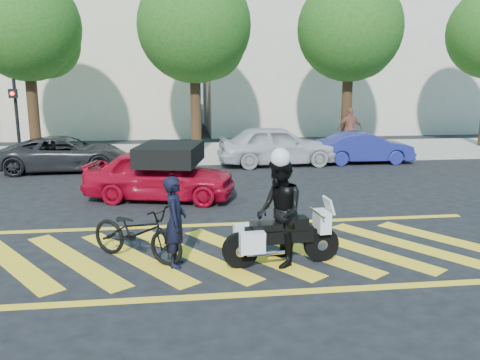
{
  "coord_description": "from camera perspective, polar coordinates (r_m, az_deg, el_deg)",
  "views": [
    {
      "loc": [
        -0.85,
        -9.33,
        3.49
      ],
      "look_at": [
        0.57,
        1.87,
        1.05
      ],
      "focal_mm": 38.0,
      "sensor_mm": 36.0,
      "label": 1
    }
  ],
  "objects": [
    {
      "name": "crosswalk",
      "position": [
        10.0,
        -2.14,
        -8.23
      ],
      "size": [
        12.33,
        4.0,
        0.01
      ],
      "color": "yellow",
      "rests_on": "ground"
    },
    {
      "name": "tree_right",
      "position": [
        22.72,
        12.49,
        15.85
      ],
      "size": [
        4.4,
        4.4,
        7.41
      ],
      "color": "black",
      "rests_on": "ground"
    },
    {
      "name": "signal_pole",
      "position": [
        19.95,
        -23.82,
        6.65
      ],
      "size": [
        0.28,
        0.43,
        3.2
      ],
      "color": "black",
      "rests_on": "ground"
    },
    {
      "name": "parked_mid_right",
      "position": [
        19.1,
        4.15,
        3.91
      ],
      "size": [
        4.46,
        1.94,
        1.5
      ],
      "primitive_type": "imported",
      "rotation": [
        0.0,
        0.0,
        1.61
      ],
      "color": "#B7B7BB",
      "rests_on": "ground"
    },
    {
      "name": "tree_center",
      "position": [
        21.48,
        -4.79,
        16.44
      ],
      "size": [
        4.6,
        4.6,
        7.56
      ],
      "color": "black",
      "rests_on": "ground"
    },
    {
      "name": "tree_left",
      "position": [
        22.15,
        -22.47,
        15.2
      ],
      "size": [
        4.2,
        4.2,
        7.26
      ],
      "color": "black",
      "rests_on": "ground"
    },
    {
      "name": "sidewalk",
      "position": [
        21.62,
        -4.89,
        3.06
      ],
      "size": [
        60.0,
        5.0,
        0.15
      ],
      "primitive_type": "cube",
      "color": "#9E998E",
      "rests_on": "ground"
    },
    {
      "name": "police_motorcycle",
      "position": [
        9.32,
        4.49,
        -6.38
      ],
      "size": [
        2.2,
        0.73,
        0.97
      ],
      "rotation": [
        0.0,
        0.0,
        0.09
      ],
      "color": "black",
      "rests_on": "ground"
    },
    {
      "name": "building_left",
      "position": [
        31.2,
        -21.14,
        14.18
      ],
      "size": [
        16.0,
        8.0,
        10.0
      ],
      "primitive_type": "cube",
      "color": "beige",
      "rests_on": "ground"
    },
    {
      "name": "officer_moto",
      "position": [
        9.18,
        4.45,
        -3.6
      ],
      "size": [
        0.84,
        1.03,
        1.99
      ],
      "primitive_type": "imported",
      "rotation": [
        0.0,
        0.0,
        -1.48
      ],
      "color": "black",
      "rests_on": "ground"
    },
    {
      "name": "pedestrian_right",
      "position": [
        22.05,
        12.25,
        5.6
      ],
      "size": [
        1.1,
        0.53,
        1.82
      ],
      "primitive_type": "imported",
      "rotation": [
        0.0,
        0.0,
        3.06
      ],
      "color": "#985345",
      "rests_on": "sidewalk"
    },
    {
      "name": "red_convertible",
      "position": [
        14.08,
        -8.97,
        0.6
      ],
      "size": [
        4.36,
        2.53,
        1.4
      ],
      "primitive_type": "imported",
      "rotation": [
        0.0,
        0.0,
        1.34
      ],
      "color": "#AA071F",
      "rests_on": "ground"
    },
    {
      "name": "parked_mid_left",
      "position": [
        19.02,
        -18.98,
        2.82
      ],
      "size": [
        4.45,
        2.15,
        1.22
      ],
      "primitive_type": "imported",
      "rotation": [
        0.0,
        0.0,
        1.6
      ],
      "color": "black",
      "rests_on": "ground"
    },
    {
      "name": "building_right",
      "position": [
        31.96,
        11.16,
        15.58
      ],
      "size": [
        16.0,
        8.0,
        11.0
      ],
      "primitive_type": "cube",
      "color": "beige",
      "rests_on": "ground"
    },
    {
      "name": "officer_bike",
      "position": [
        9.24,
        -7.28,
        -4.65
      ],
      "size": [
        0.45,
        0.64,
        1.66
      ],
      "primitive_type": "imported",
      "rotation": [
        0.0,
        0.0,
        1.49
      ],
      "color": "black",
      "rests_on": "ground"
    },
    {
      "name": "parked_right",
      "position": [
        20.09,
        13.83,
        3.56
      ],
      "size": [
        3.63,
        1.32,
        1.19
      ],
      "primitive_type": "imported",
      "rotation": [
        0.0,
        0.0,
        1.56
      ],
      "color": "navy",
      "rests_on": "ground"
    },
    {
      "name": "ground",
      "position": [
        10.0,
        -1.92,
        -8.24
      ],
      "size": [
        90.0,
        90.0,
        0.0
      ],
      "primitive_type": "plane",
      "color": "black",
      "rests_on": "ground"
    },
    {
      "name": "bicycle",
      "position": [
        9.72,
        -11.49,
        -5.76
      ],
      "size": [
        2.08,
        1.74,
        1.07
      ],
      "primitive_type": "imported",
      "rotation": [
        0.0,
        0.0,
        0.97
      ],
      "color": "black",
      "rests_on": "ground"
    }
  ]
}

